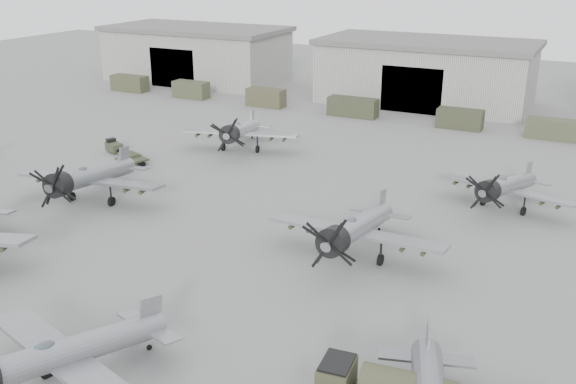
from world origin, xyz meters
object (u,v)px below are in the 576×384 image
aircraft_far_1 (505,187)px  tug_trailer (121,151)px  aircraft_near_1 (58,356)px  aircraft_mid_2 (354,229)px  ground_crew (117,166)px  aircraft_far_0 (240,131)px  aircraft_mid_1 (88,177)px

aircraft_far_1 → tug_trailer: (-37.90, -2.01, -1.51)m
aircraft_near_1 → aircraft_far_1: bearing=82.5°
aircraft_mid_2 → ground_crew: 27.47m
aircraft_mid_2 → ground_crew: size_ratio=7.27×
aircraft_mid_2 → ground_crew: bearing=165.6°
aircraft_near_1 → aircraft_far_0: 40.21m
aircraft_mid_1 → aircraft_far_0: bearing=69.8°
aircraft_mid_2 → tug_trailer: bearing=158.9°
aircraft_mid_2 → aircraft_far_1: bearing=61.5°
aircraft_mid_1 → aircraft_far_1: (31.15, 13.88, -0.29)m
aircraft_mid_2 → ground_crew: (-26.54, 6.95, -1.42)m
aircraft_mid_1 → aircraft_far_0: 18.92m
aircraft_mid_2 → aircraft_mid_1: bearing=-179.7°
aircraft_mid_1 → tug_trailer: size_ratio=1.84×
aircraft_mid_1 → ground_crew: aircraft_mid_1 is taller
aircraft_far_1 → ground_crew: 34.88m
aircraft_mid_1 → aircraft_mid_2: size_ratio=1.04×
aircraft_near_1 → tug_trailer: aircraft_near_1 is taller
aircraft_near_1 → ground_crew: aircraft_near_1 is taller
aircraft_mid_1 → aircraft_far_0: (3.58, 18.58, -0.08)m
aircraft_far_0 → tug_trailer: aircraft_far_0 is taller
aircraft_far_0 → aircraft_far_1: 27.97m
aircraft_mid_1 → aircraft_far_0: aircraft_mid_1 is taller
aircraft_near_1 → aircraft_far_0: size_ratio=0.94×
aircraft_far_1 → tug_trailer: bearing=-163.2°
aircraft_far_0 → aircraft_far_1: (27.57, -4.70, -0.21)m
ground_crew → aircraft_mid_2: bearing=-124.0°
ground_crew → tug_trailer: bearing=17.9°
aircraft_far_1 → tug_trailer: aircraft_far_1 is taller
aircraft_mid_2 → aircraft_near_1: bearing=-110.0°
aircraft_near_1 → aircraft_far_0: (-12.70, 38.15, 0.13)m
aircraft_far_1 → ground_crew: aircraft_far_1 is taller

